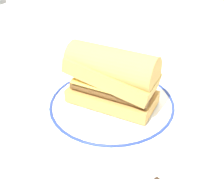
{
  "coord_description": "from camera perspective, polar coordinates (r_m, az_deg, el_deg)",
  "views": [
    {
      "loc": [
        0.27,
        -0.4,
        0.37
      ],
      "look_at": [
        -0.01,
        -0.01,
        0.04
      ],
      "focal_mm": 46.91,
      "sensor_mm": 36.0,
      "label": 1
    }
  ],
  "objects": [
    {
      "name": "ground_plane",
      "position": [
        0.61,
        0.98,
        -3.36
      ],
      "size": [
        1.5,
        1.5,
        0.0
      ],
      "primitive_type": "plane",
      "color": "white"
    },
    {
      "name": "plate",
      "position": [
        0.6,
        -0.0,
        -2.94
      ],
      "size": [
        0.28,
        0.28,
        0.01
      ],
      "color": "white",
      "rests_on": "ground_plane"
    },
    {
      "name": "sausage_sandwich",
      "position": [
        0.56,
        -0.0,
        2.54
      ],
      "size": [
        0.19,
        0.11,
        0.12
      ],
      "rotation": [
        0.0,
        0.0,
        0.16
      ],
      "color": "#C49147",
      "rests_on": "plate"
    }
  ]
}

